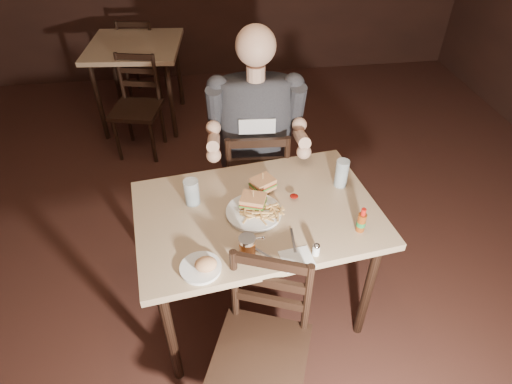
{
  "coord_description": "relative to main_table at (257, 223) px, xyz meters",
  "views": [
    {
      "loc": [
        -0.01,
        -1.38,
        2.18
      ],
      "look_at": [
        0.21,
        0.21,
        0.85
      ],
      "focal_mm": 30.0,
      "sensor_mm": 36.0,
      "label": 1
    }
  ],
  "objects": [
    {
      "name": "hot_sauce",
      "position": [
        0.46,
        -0.2,
        0.15
      ],
      "size": [
        0.05,
        0.05,
        0.13
      ],
      "primitive_type": null,
      "rotation": [
        0.0,
        0.0,
        0.13
      ],
      "color": "maroon",
      "rests_on": "main_table"
    },
    {
      "name": "bg_chair_far",
      "position": [
        -0.78,
        2.89,
        -0.26
      ],
      "size": [
        0.46,
        0.49,
        0.85
      ],
      "primitive_type": null,
      "rotation": [
        0.0,
        0.0,
        2.96
      ],
      "color": "black",
      "rests_on": "ground"
    },
    {
      "name": "chair_far",
      "position": [
        0.08,
        0.64,
        -0.24
      ],
      "size": [
        0.45,
        0.48,
        0.9
      ],
      "primitive_type": null,
      "rotation": [
        0.0,
        0.0,
        3.07
      ],
      "color": "black",
      "rests_on": "ground"
    },
    {
      "name": "sandwich_right",
      "position": [
        0.05,
        0.15,
        0.15
      ],
      "size": [
        0.14,
        0.13,
        0.1
      ],
      "primitive_type": null,
      "rotation": [
        0.0,
        0.0,
        0.5
      ],
      "color": "tan",
      "rests_on": "dinner_plate"
    },
    {
      "name": "bg_chair_near",
      "position": [
        -0.78,
        1.79,
        -0.27
      ],
      "size": [
        0.47,
        0.5,
        0.83
      ],
      "primitive_type": null,
      "rotation": [
        0.0,
        0.0,
        -0.23
      ],
      "color": "black",
      "rests_on": "ground"
    },
    {
      "name": "glass_left",
      "position": [
        -0.31,
        0.11,
        0.15
      ],
      "size": [
        0.08,
        0.08,
        0.14
      ],
      "primitive_type": "cylinder",
      "rotation": [
        0.0,
        0.0,
        0.13
      ],
      "color": "silver",
      "rests_on": "main_table"
    },
    {
      "name": "napkin",
      "position": [
        0.13,
        -0.33,
        0.08
      ],
      "size": [
        0.15,
        0.15,
        0.0
      ],
      "primitive_type": "cube",
      "rotation": [
        0.0,
        0.0,
        0.13
      ],
      "color": "white",
      "rests_on": "main_table"
    },
    {
      "name": "dinner_plate",
      "position": [
        -0.02,
        -0.02,
        0.09
      ],
      "size": [
        0.3,
        0.3,
        0.02
      ],
      "primitive_type": "cylinder",
      "rotation": [
        0.0,
        0.0,
        0.13
      ],
      "color": "white",
      "rests_on": "main_table"
    },
    {
      "name": "salt_shaker",
      "position": [
        0.21,
        -0.32,
        0.11
      ],
      "size": [
        0.04,
        0.04,
        0.06
      ],
      "primitive_type": null,
      "rotation": [
        0.0,
        0.0,
        0.13
      ],
      "color": "white",
      "rests_on": "main_table"
    },
    {
      "name": "bread_roll",
      "position": [
        -0.27,
        -0.34,
        0.12
      ],
      "size": [
        0.1,
        0.09,
        0.06
      ],
      "primitive_type": "ellipsoid",
      "rotation": [
        0.0,
        0.0,
        0.13
      ],
      "color": "tan",
      "rests_on": "side_plate"
    },
    {
      "name": "glass_right",
      "position": [
        0.46,
        0.14,
        0.16
      ],
      "size": [
        0.08,
        0.08,
        0.15
      ],
      "primitive_type": "cylinder",
      "rotation": [
        0.0,
        0.0,
        0.13
      ],
      "color": "silver",
      "rests_on": "main_table"
    },
    {
      "name": "knife",
      "position": [
        -0.01,
        -0.29,
        0.09
      ],
      "size": [
        0.14,
        0.15,
        0.0
      ],
      "primitive_type": "cube",
      "rotation": [
        0.0,
        0.0,
        0.74
      ],
      "color": "silver",
      "rests_on": "napkin"
    },
    {
      "name": "fries_pile",
      "position": [
        0.02,
        -0.05,
        0.12
      ],
      "size": [
        0.27,
        0.2,
        0.04
      ],
      "primitive_type": null,
      "rotation": [
        0.0,
        0.0,
        0.13
      ],
      "color": "tan",
      "rests_on": "dinner_plate"
    },
    {
      "name": "sandwich_left",
      "position": [
        -0.02,
        0.02,
        0.15
      ],
      "size": [
        0.14,
        0.13,
        0.1
      ],
      "primitive_type": null,
      "rotation": [
        0.0,
        0.0,
        -0.35
      ],
      "color": "tan",
      "rests_on": "dinner_plate"
    },
    {
      "name": "syrup_dispenser",
      "position": [
        -0.08,
        -0.27,
        0.13
      ],
      "size": [
        0.09,
        0.09,
        0.1
      ],
      "primitive_type": null,
      "rotation": [
        0.0,
        0.0,
        0.13
      ],
      "color": "maroon",
      "rests_on": "main_table"
    },
    {
      "name": "ketchup_dollop",
      "position": [
        0.2,
        0.06,
        0.1
      ],
      "size": [
        0.05,
        0.05,
        0.01
      ],
      "primitive_type": "ellipsoid",
      "rotation": [
        0.0,
        0.0,
        0.13
      ],
      "color": "maroon",
      "rests_on": "dinner_plate"
    },
    {
      "name": "side_plate",
      "position": [
        -0.29,
        -0.33,
        0.09
      ],
      "size": [
        0.19,
        0.19,
        0.01
      ],
      "primitive_type": "cylinder",
      "rotation": [
        0.0,
        0.0,
        0.13
      ],
      "color": "white",
      "rests_on": "main_table"
    },
    {
      "name": "chair_near",
      "position": [
        -0.07,
        -0.57,
        -0.25
      ],
      "size": [
        0.54,
        0.56,
        0.87
      ],
      "primitive_type": null,
      "rotation": [
        0.0,
        0.0,
        -0.37
      ],
      "color": "black",
      "rests_on": "ground"
    },
    {
      "name": "fork",
      "position": [
        0.13,
        -0.22,
        0.09
      ],
      "size": [
        0.02,
        0.15,
        0.0
      ],
      "primitive_type": "cube",
      "rotation": [
        0.0,
        0.0,
        -0.08
      ],
      "color": "silver",
      "rests_on": "napkin"
    },
    {
      "name": "room_shell",
      "position": [
        -0.21,
        -0.16,
        0.71
      ],
      "size": [
        7.0,
        7.0,
        7.0
      ],
      "color": "black",
      "rests_on": "ground"
    },
    {
      "name": "main_table",
      "position": [
        0.0,
        0.0,
        0.0
      ],
      "size": [
        1.27,
        0.93,
        0.77
      ],
      "rotation": [
        0.0,
        0.0,
        0.13
      ],
      "color": "tan",
      "rests_on": "ground"
    },
    {
      "name": "diner",
      "position": [
        0.08,
        0.58,
        0.28
      ],
      "size": [
        0.61,
        0.49,
        1.0
      ],
      "primitive_type": null,
      "rotation": [
        0.0,
        0.0,
        -0.07
      ],
      "color": "#313336",
      "rests_on": "chair_far"
    },
    {
      "name": "bg_table",
      "position": [
        -0.78,
        2.34,
        -0.01
      ],
      "size": [
        0.88,
        0.88,
        0.77
      ],
      "rotation": [
        0.0,
        0.0,
        -0.1
      ],
      "color": "tan",
      "rests_on": "ground"
    }
  ]
}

